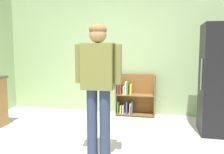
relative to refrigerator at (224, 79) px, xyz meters
name	(u,v)px	position (x,y,z in m)	size (l,w,h in m)	color
back_wall	(124,50)	(-1.80, 0.96, 0.46)	(5.20, 0.06, 2.70)	#98B87F
refrigerator	(224,79)	(0.00, 0.00, 0.00)	(0.73, 0.68, 1.78)	black
bookshelf	(133,97)	(-1.57, 0.77, -0.52)	(0.80, 0.28, 0.85)	brown
standing_person	(98,80)	(-1.70, -1.42, 0.12)	(0.57, 0.22, 1.67)	#2F3A58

